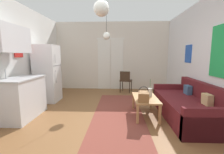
{
  "coord_description": "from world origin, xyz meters",
  "views": [
    {
      "loc": [
        0.29,
        -3.04,
        1.41
      ],
      "look_at": [
        0.09,
        1.38,
        0.78
      ],
      "focal_mm": 24.49,
      "sensor_mm": 36.0,
      "label": 1
    }
  ],
  "objects_px": {
    "coffee_table": "(145,100)",
    "accent_chair": "(126,80)",
    "refrigerator": "(47,74)",
    "pendant_lamp_near": "(101,8)",
    "couch": "(188,106)",
    "handbag": "(144,96)",
    "pendant_lamp_far": "(107,36)",
    "bamboo_vase": "(150,92)"
  },
  "relations": [
    {
      "from": "handbag",
      "to": "accent_chair",
      "type": "distance_m",
      "value": 2.58
    },
    {
      "from": "refrigerator",
      "to": "coffee_table",
      "type": "bearing_deg",
      "value": -20.5
    },
    {
      "from": "accent_chair",
      "to": "pendant_lamp_far",
      "type": "xyz_separation_m",
      "value": [
        -0.64,
        -1.0,
        1.52
      ]
    },
    {
      "from": "refrigerator",
      "to": "accent_chair",
      "type": "relative_size",
      "value": 2.1
    },
    {
      "from": "handbag",
      "to": "accent_chair",
      "type": "bearing_deg",
      "value": 95.92
    },
    {
      "from": "accent_chair",
      "to": "pendant_lamp_near",
      "type": "xyz_separation_m",
      "value": [
        -0.53,
        -3.36,
        1.63
      ]
    },
    {
      "from": "coffee_table",
      "to": "refrigerator",
      "type": "xyz_separation_m",
      "value": [
        -2.79,
        1.04,
        0.47
      ]
    },
    {
      "from": "accent_chair",
      "to": "pendant_lamp_near",
      "type": "height_order",
      "value": "pendant_lamp_near"
    },
    {
      "from": "pendant_lamp_far",
      "to": "refrigerator",
      "type": "bearing_deg",
      "value": -172.9
    },
    {
      "from": "accent_chair",
      "to": "pendant_lamp_far",
      "type": "relative_size",
      "value": 0.93
    },
    {
      "from": "accent_chair",
      "to": "handbag",
      "type": "bearing_deg",
      "value": 111.84
    },
    {
      "from": "accent_chair",
      "to": "pendant_lamp_far",
      "type": "distance_m",
      "value": 1.93
    },
    {
      "from": "couch",
      "to": "handbag",
      "type": "xyz_separation_m",
      "value": [
        -1.06,
        -0.24,
        0.28
      ]
    },
    {
      "from": "couch",
      "to": "refrigerator",
      "type": "relative_size",
      "value": 1.23
    },
    {
      "from": "coffee_table",
      "to": "bamboo_vase",
      "type": "distance_m",
      "value": 0.21
    },
    {
      "from": "couch",
      "to": "refrigerator",
      "type": "bearing_deg",
      "value": 163.58
    },
    {
      "from": "coffee_table",
      "to": "pendant_lamp_far",
      "type": "height_order",
      "value": "pendant_lamp_far"
    },
    {
      "from": "bamboo_vase",
      "to": "pendant_lamp_near",
      "type": "height_order",
      "value": "pendant_lamp_near"
    },
    {
      "from": "handbag",
      "to": "refrigerator",
      "type": "height_order",
      "value": "refrigerator"
    },
    {
      "from": "couch",
      "to": "accent_chair",
      "type": "xyz_separation_m",
      "value": [
        -1.32,
        2.33,
        0.22
      ]
    },
    {
      "from": "pendant_lamp_near",
      "to": "handbag",
      "type": "bearing_deg",
      "value": 44.68
    },
    {
      "from": "couch",
      "to": "bamboo_vase",
      "type": "xyz_separation_m",
      "value": [
        -0.85,
        0.12,
        0.28
      ]
    },
    {
      "from": "bamboo_vase",
      "to": "accent_chair",
      "type": "xyz_separation_m",
      "value": [
        -0.47,
        2.21,
        -0.07
      ]
    },
    {
      "from": "couch",
      "to": "pendant_lamp_near",
      "type": "distance_m",
      "value": 2.81
    },
    {
      "from": "pendant_lamp_far",
      "to": "pendant_lamp_near",
      "type": "bearing_deg",
      "value": -87.31
    },
    {
      "from": "coffee_table",
      "to": "pendant_lamp_near",
      "type": "xyz_separation_m",
      "value": [
        -0.89,
        -1.09,
        1.72
      ]
    },
    {
      "from": "accent_chair",
      "to": "pendant_lamp_far",
      "type": "height_order",
      "value": "pendant_lamp_far"
    },
    {
      "from": "refrigerator",
      "to": "pendant_lamp_near",
      "type": "distance_m",
      "value": 3.12
    },
    {
      "from": "pendant_lamp_near",
      "to": "pendant_lamp_far",
      "type": "bearing_deg",
      "value": 92.69
    },
    {
      "from": "bamboo_vase",
      "to": "handbag",
      "type": "relative_size",
      "value": 1.19
    },
    {
      "from": "pendant_lamp_far",
      "to": "handbag",
      "type": "bearing_deg",
      "value": -59.94
    },
    {
      "from": "bamboo_vase",
      "to": "pendant_lamp_near",
      "type": "distance_m",
      "value": 2.18
    },
    {
      "from": "coffee_table",
      "to": "refrigerator",
      "type": "relative_size",
      "value": 0.57
    },
    {
      "from": "coffee_table",
      "to": "bamboo_vase",
      "type": "height_order",
      "value": "bamboo_vase"
    },
    {
      "from": "pendant_lamp_far",
      "to": "couch",
      "type": "bearing_deg",
      "value": -34.12
    },
    {
      "from": "handbag",
      "to": "pendant_lamp_far",
      "type": "relative_size",
      "value": 0.4
    },
    {
      "from": "handbag",
      "to": "couch",
      "type": "bearing_deg",
      "value": 12.67
    },
    {
      "from": "coffee_table",
      "to": "accent_chair",
      "type": "xyz_separation_m",
      "value": [
        -0.36,
        2.27,
        0.09
      ]
    },
    {
      "from": "refrigerator",
      "to": "accent_chair",
      "type": "bearing_deg",
      "value": 26.7
    },
    {
      "from": "couch",
      "to": "pendant_lamp_far",
      "type": "xyz_separation_m",
      "value": [
        -1.96,
        1.33,
        1.73
      ]
    },
    {
      "from": "couch",
      "to": "bamboo_vase",
      "type": "height_order",
      "value": "bamboo_vase"
    },
    {
      "from": "bamboo_vase",
      "to": "coffee_table",
      "type": "bearing_deg",
      "value": -153.71
    }
  ]
}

